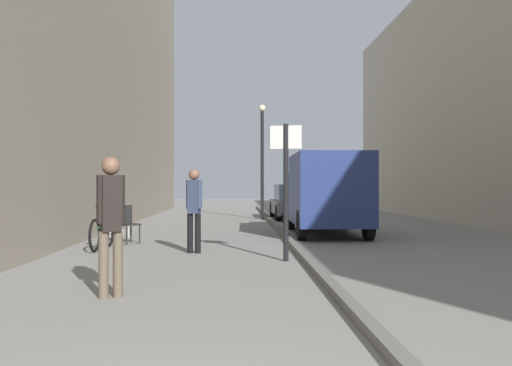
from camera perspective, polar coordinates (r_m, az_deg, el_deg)
The scene contains 11 objects.
ground_plane at distance 14.25m, azimuth -3.14°, elevation -5.99°, with size 80.00×80.00×0.00m, color gray.
kerb_strip at distance 14.30m, azimuth 3.24°, elevation -5.73°, with size 0.16×40.00×0.12m, color #615F5B.
pedestrian_main_foreground at distance 7.33m, azimuth -14.80°, elevation -3.34°, with size 0.34×0.28×1.81m.
pedestrian_mid_block at distance 11.72m, azimuth -6.44°, elevation -2.23°, with size 0.34×0.26×1.78m.
delivery_van at distance 16.11m, azimuth 7.23°, elevation -0.90°, with size 2.04×5.02×2.30m.
parked_car at distance 23.35m, azimuth 3.98°, elevation -1.95°, with size 1.89×4.23×1.45m.
street_sign_post at distance 10.44m, azimuth 3.12°, elevation 0.35°, with size 0.59×0.18×2.60m.
lamp_post at distance 22.90m, azimuth 0.65°, elevation 3.05°, with size 0.28×0.28×4.76m.
bicycle_leaning at distance 12.81m, azimuth -15.64°, elevation -4.94°, with size 0.17×1.77×0.98m.
cafe_chair_near_window at distance 15.58m, azimuth -14.09°, elevation -3.47°, with size 0.61×0.61×0.94m.
cafe_chair_by_doorway at distance 13.95m, azimuth -13.23°, elevation -3.87°, with size 0.62×0.62×0.94m.
Camera 1 is at (0.27, -2.17, 1.46)m, focal length 38.64 mm.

